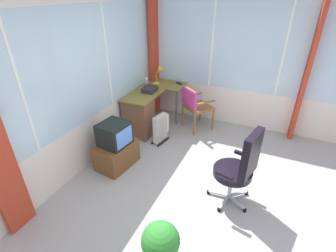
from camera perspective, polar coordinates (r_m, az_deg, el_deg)
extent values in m
cube|color=#979696|center=(3.63, 7.69, -16.41)|extent=(5.73, 4.87, 0.06)
cube|color=silver|center=(4.18, -18.52, -3.81)|extent=(4.73, 0.06, 0.75)
cube|color=silver|center=(3.71, -21.42, 11.77)|extent=(4.64, 0.06, 1.61)
cube|color=white|center=(3.23, -30.94, 7.20)|extent=(0.04, 0.07, 1.61)
cube|color=white|center=(4.28, -14.04, 15.00)|extent=(0.04, 0.07, 1.61)
cube|color=silver|center=(5.38, 15.67, 4.21)|extent=(0.06, 3.87, 0.75)
cube|color=silver|center=(5.02, 17.53, 16.56)|extent=(0.06, 3.79, 1.61)
cube|color=white|center=(4.98, 25.07, 15.14)|extent=(0.07, 0.04, 1.61)
cube|color=white|center=(5.13, 10.13, 17.67)|extent=(0.07, 0.04, 1.61)
cube|color=#B43923|center=(5.50, -3.00, 15.21)|extent=(0.33, 0.09, 2.45)
cube|color=#B43923|center=(5.00, 29.00, 10.22)|extent=(0.33, 0.09, 2.45)
cube|color=olive|center=(5.01, -4.20, 8.16)|extent=(1.44, 0.55, 0.02)
cube|color=olive|center=(5.23, 2.10, 9.12)|extent=(0.55, 0.26, 0.02)
cube|color=brown|center=(4.79, -6.77, 1.85)|extent=(0.40, 0.51, 0.73)
cylinder|color=#4C4C51|center=(5.15, 1.96, 4.15)|extent=(0.04, 0.04, 0.74)
cylinder|color=#4C4C51|center=(4.76, -10.32, 1.46)|extent=(0.04, 0.04, 0.74)
cylinder|color=yellow|center=(5.35, -2.65, 9.80)|extent=(0.13, 0.13, 0.02)
cylinder|color=yellow|center=(5.31, -2.68, 10.76)|extent=(0.02, 0.02, 0.17)
cylinder|color=yellow|center=(5.29, -2.17, 12.63)|extent=(0.05, 0.10, 0.15)
cone|color=yellow|center=(5.31, -1.54, 13.07)|extent=(0.13, 0.13, 0.12)
cube|color=black|center=(5.32, 2.53, 9.73)|extent=(0.11, 0.15, 0.02)
cylinder|color=pink|center=(5.15, -4.89, 9.82)|extent=(0.06, 0.06, 0.16)
cone|color=white|center=(5.12, -4.95, 10.96)|extent=(0.06, 0.06, 0.06)
cube|color=#24262D|center=(4.90, -4.19, 8.38)|extent=(0.31, 0.24, 0.09)
cylinder|color=brown|center=(5.06, 10.24, 1.34)|extent=(0.04, 0.04, 0.45)
cylinder|color=brown|center=(5.37, 7.46, 3.29)|extent=(0.04, 0.04, 0.45)
cylinder|color=brown|center=(4.83, 6.06, 0.23)|extent=(0.04, 0.04, 0.45)
cylinder|color=brown|center=(5.15, 3.41, 2.33)|extent=(0.04, 0.04, 0.45)
cube|color=brown|center=(4.99, 6.96, 4.34)|extent=(0.67, 0.67, 0.04)
cube|color=brown|center=(4.79, 4.91, 6.24)|extent=(0.30, 0.36, 0.40)
cube|color=#BE397E|center=(4.78, 4.92, 6.46)|extent=(0.33, 0.40, 0.34)
cube|color=brown|center=(4.76, 8.55, 5.31)|extent=(0.36, 0.30, 0.03)
cube|color=brown|center=(5.09, 5.70, 7.11)|extent=(0.36, 0.30, 0.03)
cube|color=#B7B7BF|center=(3.55, 12.72, -16.58)|extent=(0.28, 0.10, 0.02)
cylinder|color=black|center=(3.47, 11.61, -18.23)|extent=(0.05, 0.05, 0.05)
cube|color=#B7B7BF|center=(3.59, 15.41, -16.44)|extent=(0.18, 0.26, 0.02)
cylinder|color=black|center=(3.55, 17.11, -17.90)|extent=(0.05, 0.05, 0.05)
cube|color=#B7B7BF|center=(3.71, 15.67, -14.69)|extent=(0.21, 0.24, 0.02)
cylinder|color=black|center=(3.79, 17.50, -14.37)|extent=(0.05, 0.05, 0.05)
cube|color=#B7B7BF|center=(3.74, 13.31, -13.77)|extent=(0.27, 0.14, 0.02)
cylinder|color=black|center=(3.86, 12.90, -12.60)|extent=(0.05, 0.05, 0.05)
cube|color=#B7B7BF|center=(3.65, 11.48, -14.87)|extent=(0.06, 0.28, 0.02)
cylinder|color=black|center=(3.67, 9.23, -14.71)|extent=(0.05, 0.05, 0.05)
cylinder|color=#B7B7BF|center=(3.51, 14.10, -12.95)|extent=(0.05, 0.05, 0.36)
cylinder|color=black|center=(3.37, 14.56, -10.14)|extent=(0.50, 0.50, 0.09)
cube|color=black|center=(3.12, 18.46, -6.40)|extent=(0.43, 0.18, 0.60)
cube|color=black|center=(3.50, 16.65, -6.15)|extent=(0.10, 0.23, 0.04)
cube|color=black|center=(3.09, 12.75, -10.89)|extent=(0.10, 0.23, 0.04)
cube|color=brown|center=(4.10, -11.67, -6.38)|extent=(0.69, 0.51, 0.41)
cube|color=black|center=(3.90, -12.22, -1.79)|extent=(0.46, 0.45, 0.36)
cube|color=#5385E3|center=(3.78, -9.93, -2.62)|extent=(0.34, 0.05, 0.28)
cube|color=#262628|center=(4.06, -10.66, -2.66)|extent=(0.28, 0.25, 0.07)
cube|color=silver|center=(4.47, -2.94, -1.23)|extent=(0.04, 0.10, 0.52)
cube|color=silver|center=(4.50, -2.61, -1.01)|extent=(0.04, 0.10, 0.52)
cube|color=silver|center=(4.52, -2.29, -0.79)|extent=(0.04, 0.10, 0.52)
cube|color=silver|center=(4.55, -1.97, -0.58)|extent=(0.04, 0.10, 0.52)
cube|color=silver|center=(4.58, -1.66, -0.36)|extent=(0.04, 0.10, 0.52)
cube|color=silver|center=(4.61, -1.34, -0.15)|extent=(0.04, 0.10, 0.52)
cube|color=silver|center=(4.64, -1.04, 0.05)|extent=(0.04, 0.10, 0.52)
cube|color=silver|center=(4.67, -0.73, 0.26)|extent=(0.04, 0.10, 0.52)
cube|color=black|center=(4.67, -1.07, -3.64)|extent=(0.35, 0.10, 0.03)
cube|color=black|center=(4.75, -2.44, -3.11)|extent=(0.35, 0.10, 0.03)
cube|color=silver|center=(4.69, -0.45, 0.73)|extent=(0.07, 0.10, 0.36)
sphere|color=#2C7C2C|center=(2.82, -1.73, -24.76)|extent=(0.41, 0.41, 0.41)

